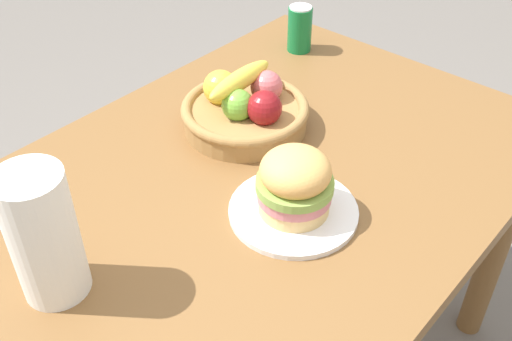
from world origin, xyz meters
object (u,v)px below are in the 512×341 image
(plate, at_px, (293,211))
(fruit_basket, at_px, (245,109))
(paper_towel_roll, at_px, (43,236))
(sandwich, at_px, (295,182))
(soda_can, at_px, (300,29))

(plate, distance_m, fruit_basket, 0.31)
(fruit_basket, bearing_deg, plate, -120.89)
(fruit_basket, height_order, paper_towel_roll, paper_towel_roll)
(sandwich, distance_m, fruit_basket, 0.31)
(plate, xyz_separation_m, fruit_basket, (0.16, 0.27, 0.04))
(plate, distance_m, soda_can, 0.68)
(plate, relative_size, soda_can, 1.98)
(sandwich, bearing_deg, plate, 0.00)
(plate, xyz_separation_m, sandwich, (0.00, 0.00, 0.07))
(soda_can, distance_m, paper_towel_roll, 0.97)
(sandwich, distance_m, paper_towel_roll, 0.45)
(plate, height_order, sandwich, sandwich)
(plate, relative_size, fruit_basket, 0.86)
(soda_can, distance_m, fruit_basket, 0.40)
(sandwich, distance_m, soda_can, 0.67)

